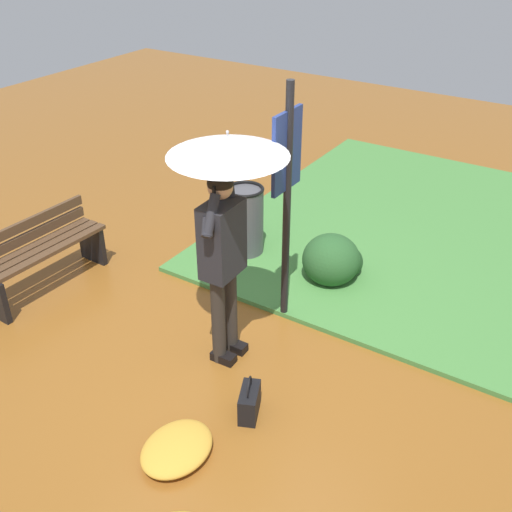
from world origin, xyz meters
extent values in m
plane|color=brown|center=(0.00, 0.00, 0.00)|extent=(18.00, 18.00, 0.00)
cube|color=#47843D|center=(3.06, -0.56, 0.03)|extent=(4.80, 4.00, 0.05)
cylinder|color=#2D2823|center=(-0.18, 0.03, 0.43)|extent=(0.12, 0.12, 0.86)
cylinder|color=#2D2823|center=(0.00, 0.03, 0.43)|extent=(0.12, 0.12, 0.86)
cube|color=black|center=(-0.18, -0.01, 0.04)|extent=(0.12, 0.22, 0.08)
cube|color=black|center=(0.00, -0.01, 0.04)|extent=(0.12, 0.22, 0.08)
cube|color=#232328|center=(-0.09, 0.03, 1.18)|extent=(0.39, 0.25, 0.64)
sphere|color=tan|center=(-0.09, 0.03, 1.64)|extent=(0.20, 0.20, 0.20)
ellipsoid|color=black|center=(-0.09, 0.03, 1.67)|extent=(0.20, 0.20, 0.15)
cylinder|color=#232328|center=(-0.30, 0.00, 1.39)|extent=(0.18, 0.13, 0.18)
cylinder|color=#232328|center=(-0.26, -0.01, 1.48)|extent=(0.24, 0.11, 0.33)
cube|color=black|center=(-0.18, 0.01, 1.62)|extent=(0.07, 0.02, 0.14)
cylinder|color=#232328|center=(0.07, 0.03, 1.42)|extent=(0.11, 0.10, 0.09)
cylinder|color=#232328|center=(0.06, 0.04, 1.51)|extent=(0.10, 0.09, 0.23)
cylinder|color=#A5A5AD|center=(0.05, 0.05, 1.83)|extent=(0.02, 0.02, 0.41)
cone|color=silver|center=(0.05, 0.05, 1.92)|extent=(0.96, 0.96, 0.16)
sphere|color=#A5A5AD|center=(0.05, 0.05, 2.03)|extent=(0.02, 0.02, 0.02)
cylinder|color=black|center=(0.70, -0.12, 1.15)|extent=(0.07, 0.07, 2.30)
cube|color=navy|center=(0.70, -0.10, 1.70)|extent=(0.44, 0.04, 0.70)
cube|color=red|center=(0.70, -0.09, 1.70)|extent=(0.38, 0.01, 0.64)
cube|color=black|center=(-0.59, -0.56, 0.12)|extent=(0.33, 0.25, 0.24)
torus|color=black|center=(-0.59, -0.56, 0.28)|extent=(0.17, 0.09, 0.18)
cube|color=black|center=(0.44, 2.20, 0.22)|extent=(0.07, 0.36, 0.44)
cube|color=#513823|center=(-0.20, 2.08, 0.46)|extent=(1.40, 0.14, 0.04)
cube|color=#513823|center=(-0.20, 2.20, 0.46)|extent=(1.40, 0.14, 0.04)
cube|color=#513823|center=(-0.20, 2.32, 0.46)|extent=(1.40, 0.14, 0.04)
cube|color=#513823|center=(-0.20, 2.37, 0.56)|extent=(1.40, 0.08, 0.10)
cube|color=#513823|center=(-0.20, 2.37, 0.70)|extent=(1.40, 0.08, 0.10)
cylinder|color=#4C4C51|center=(1.47, 0.84, 0.40)|extent=(0.40, 0.40, 0.80)
torus|color=black|center=(1.47, 0.84, 0.82)|extent=(0.42, 0.42, 0.04)
ellipsoid|color=#285628|center=(1.48, -0.22, 0.27)|extent=(0.60, 0.60, 0.54)
ellipsoid|color=#1E421E|center=(1.66, -0.32, 0.18)|extent=(0.36, 0.36, 0.36)
ellipsoid|color=gold|center=(-1.22, -0.34, 0.07)|extent=(0.60, 0.48, 0.13)
camera|label=1|loc=(-3.55, -2.52, 3.58)|focal=42.99mm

